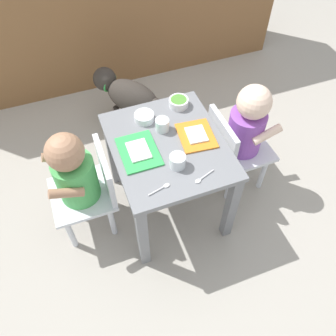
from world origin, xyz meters
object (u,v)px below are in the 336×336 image
at_px(dining_table, 168,158).
at_px(water_cup_left, 162,125).
at_px(veggie_bowl_far, 179,102).
at_px(dog, 128,95).
at_px(food_tray_left, 139,151).
at_px(water_cup_right, 177,162).
at_px(spoon_by_right_tray, 161,188).
at_px(seated_child_left, 77,175).
at_px(veggie_bowl_near, 144,117).
at_px(food_tray_right, 196,135).
at_px(spoon_by_left_tray, 203,178).
at_px(seated_child_right, 245,128).

xyz_separation_m(dining_table, water_cup_left, (0.01, 0.09, 0.12)).
bearing_deg(veggie_bowl_far, dining_table, -121.93).
relative_size(dog, food_tray_left, 2.02).
relative_size(water_cup_right, spoon_by_right_tray, 0.68).
relative_size(seated_child_left, veggie_bowl_near, 7.03).
xyz_separation_m(food_tray_left, water_cup_right, (0.13, -0.12, 0.02)).
distance_m(dining_table, water_cup_left, 0.15).
relative_size(veggie_bowl_far, spoon_by_right_tray, 0.93).
xyz_separation_m(food_tray_left, food_tray_right, (0.26, -0.00, 0.00)).
relative_size(dog, water_cup_left, 6.83).
xyz_separation_m(dog, food_tray_left, (-0.12, -0.66, 0.25)).
relative_size(food_tray_right, water_cup_left, 3.13).
bearing_deg(dog, water_cup_left, -88.09).
relative_size(food_tray_right, water_cup_right, 2.87).
height_order(dining_table, water_cup_right, water_cup_right).
distance_m(food_tray_right, spoon_by_left_tray, 0.23).
distance_m(veggie_bowl_near, spoon_by_left_tray, 0.41).
bearing_deg(spoon_by_right_tray, seated_child_right, 25.46).
height_order(dog, food_tray_right, food_tray_right).
bearing_deg(spoon_by_left_tray, dog, 95.08).
bearing_deg(veggie_bowl_near, dining_table, -74.36).
xyz_separation_m(water_cup_left, water_cup_right, (-0.01, -0.22, -0.00)).
bearing_deg(veggie_bowl_far, seated_child_left, -161.78).
distance_m(seated_child_left, food_tray_left, 0.29).
bearing_deg(water_cup_left, spoon_by_right_tray, -110.52).
distance_m(seated_child_right, food_tray_right, 0.29).
bearing_deg(food_tray_left, water_cup_right, -44.45).
relative_size(dining_table, water_cup_right, 8.43).
height_order(food_tray_left, water_cup_right, water_cup_right).
height_order(dog, spoon_by_right_tray, spoon_by_right_tray).
distance_m(dog, veggie_bowl_far, 0.54).
height_order(veggie_bowl_near, spoon_by_left_tray, veggie_bowl_near).
bearing_deg(dining_table, spoon_by_right_tray, -116.79).
distance_m(food_tray_right, water_cup_left, 0.16).
bearing_deg(spoon_by_left_tray, veggie_bowl_near, 106.22).
bearing_deg(veggie_bowl_near, spoon_by_left_tray, -73.78).
relative_size(seated_child_left, veggie_bowl_far, 6.90).
relative_size(dining_table, seated_child_right, 0.89).
height_order(water_cup_right, veggie_bowl_near, water_cup_right).
height_order(seated_child_left, seated_child_right, seated_child_right).
distance_m(dining_table, food_tray_left, 0.17).
distance_m(seated_child_left, spoon_by_right_tray, 0.40).
height_order(water_cup_left, spoon_by_right_tray, water_cup_left).
distance_m(water_cup_right, spoon_by_right_tray, 0.14).
relative_size(food_tray_right, spoon_by_left_tray, 2.00).
bearing_deg(veggie_bowl_near, water_cup_right, -81.60).
height_order(water_cup_right, spoon_by_right_tray, water_cup_right).
relative_size(seated_child_left, spoon_by_left_tray, 6.52).
relative_size(dining_table, dog, 1.34).
height_order(dining_table, water_cup_left, water_cup_left).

